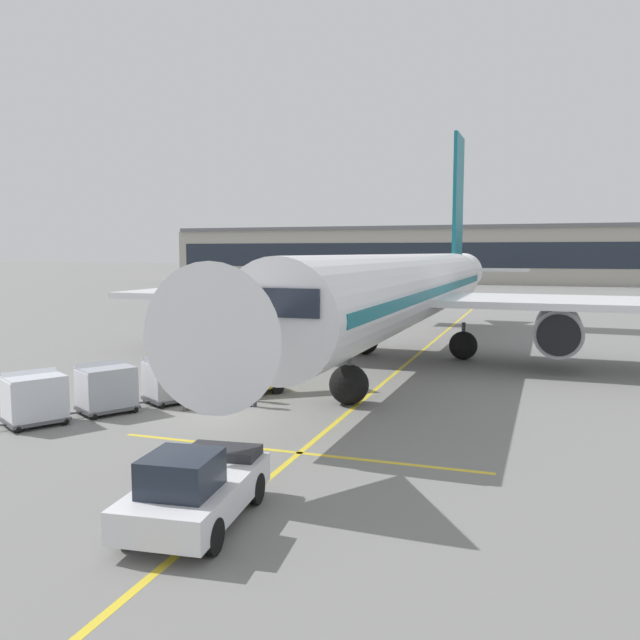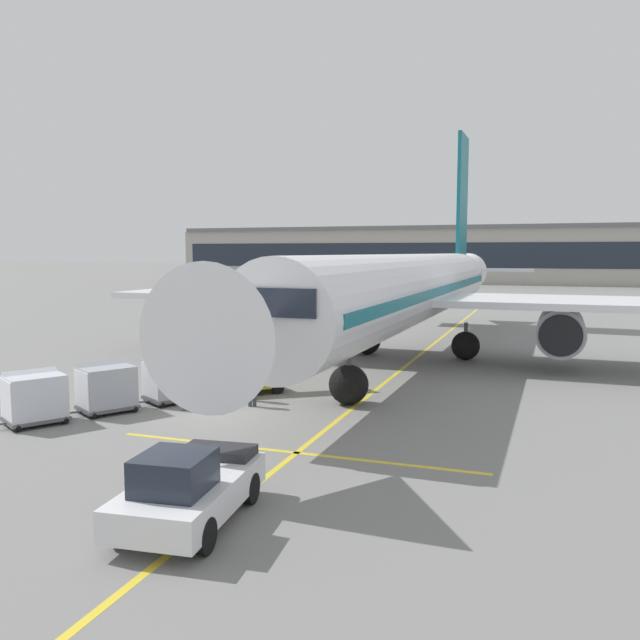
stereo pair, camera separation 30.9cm
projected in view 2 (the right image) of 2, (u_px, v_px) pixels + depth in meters
The scene contains 15 objects.
ground_plane at pixel (213, 414), 24.50m from camera, with size 600.00×600.00×0.00m, color slate.
parked_airplane at pixel (412, 290), 36.50m from camera, with size 36.06×46.37×15.72m.
belt_loader at pixel (250, 373), 28.01m from camera, with size 4.24×4.83×3.24m.
baggage_cart_lead at pixel (171, 378), 26.35m from camera, with size 2.40×2.75×1.91m.
baggage_cart_second at pixel (106, 386), 24.67m from camera, with size 2.40×2.75×1.91m.
baggage_cart_third at pixel (34, 396), 22.96m from camera, with size 2.40×2.75×1.91m.
pushback_tug at pixel (189, 488), 14.52m from camera, with size 2.54×4.59×1.83m.
ground_crew_by_loader at pixel (186, 385), 24.92m from camera, with size 0.38×0.53×1.74m.
ground_crew_by_carts at pixel (252, 377), 26.52m from camera, with size 0.51×0.40×1.74m.
ground_crew_marshaller at pixel (252, 382), 25.57m from camera, with size 0.53×0.37×1.74m.
safety_cone_engine_keepout at pixel (284, 346), 39.89m from camera, with size 0.63×0.63×0.72m.
safety_cone_wingtip at pixel (316, 349), 38.81m from camera, with size 0.60×0.60×0.68m.
apron_guidance_line_lead_in at pixel (411, 362), 36.09m from camera, with size 0.20×110.00×0.01m.
apron_guidance_line_stop_bar at pixel (291, 452), 19.79m from camera, with size 12.00×0.20×0.01m.
terminal_building at pixel (467, 255), 131.79m from camera, with size 119.61×21.13×11.27m.
Camera 2 is at (11.85, -21.24, 6.13)m, focal length 36.16 mm.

